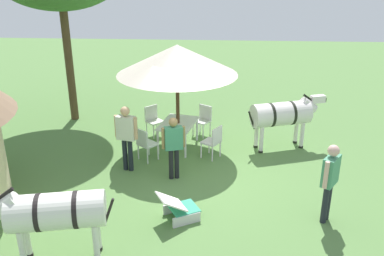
# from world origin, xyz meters

# --- Properties ---
(ground_plane) EXTENTS (36.00, 36.00, 0.00)m
(ground_plane) POSITION_xyz_m (0.00, 0.00, 0.00)
(ground_plane) COLOR #547C40
(shade_umbrella) EXTENTS (3.22, 3.22, 2.92)m
(shade_umbrella) POSITION_xyz_m (1.53, 0.70, 2.52)
(shade_umbrella) COLOR #4D301C
(shade_umbrella) RESTS_ON ground_plane
(patio_dining_table) EXTENTS (1.47, 1.15, 0.74)m
(patio_dining_table) POSITION_xyz_m (1.53, 0.70, 0.65)
(patio_dining_table) COLOR silver
(patio_dining_table) RESTS_ON ground_plane
(patio_chair_east_end) EXTENTS (0.60, 0.59, 0.90)m
(patio_chair_east_end) POSITION_xyz_m (0.89, -0.31, 0.52)
(patio_chair_east_end) COLOR white
(patio_chair_east_end) RESTS_ON ground_plane
(patio_chair_near_hut) EXTENTS (0.60, 0.60, 0.90)m
(patio_chair_near_hut) POSITION_xyz_m (2.51, 0.02, 0.52)
(patio_chair_near_hut) COLOR silver
(patio_chair_near_hut) RESTS_ON ground_plane
(patio_chair_near_lawn) EXTENTS (0.61, 0.61, 0.90)m
(patio_chair_near_lawn) POSITION_xyz_m (2.39, 1.52, 0.52)
(patio_chair_near_lawn) COLOR silver
(patio_chair_near_lawn) RESTS_ON ground_plane
(patio_chair_west_end) EXTENTS (0.61, 0.61, 0.90)m
(patio_chair_west_end) POSITION_xyz_m (0.63, 1.48, 0.52)
(patio_chair_west_end) COLOR silver
(patio_chair_west_end) RESTS_ON ground_plane
(guest_beside_umbrella) EXTENTS (0.31, 0.59, 1.70)m
(guest_beside_umbrella) POSITION_xyz_m (0.09, 1.83, 1.02)
(guest_beside_umbrella) COLOR black
(guest_beside_umbrella) RESTS_ON ground_plane
(guest_behind_table) EXTENTS (0.31, 0.55, 1.58)m
(guest_behind_table) POSITION_xyz_m (-0.28, 0.63, 0.95)
(guest_behind_table) COLOR black
(guest_behind_table) RESTS_ON ground_plane
(standing_watcher) EXTENTS (0.52, 0.43, 1.70)m
(standing_watcher) POSITION_xyz_m (-1.87, -2.63, 1.02)
(standing_watcher) COLOR #1E222B
(standing_watcher) RESTS_ON ground_plane
(striped_lounge_chair) EXTENTS (0.85, 0.96, 0.62)m
(striped_lounge_chair) POSITION_xyz_m (-1.99, 0.36, 0.25)
(striped_lounge_chair) COLOR #329C75
(striped_lounge_chair) RESTS_ON ground_plane
(zebra_nearest_camera) EXTENTS (1.12, 2.21, 1.54)m
(zebra_nearest_camera) POSITION_xyz_m (1.70, -2.19, 1.00)
(zebra_nearest_camera) COLOR silver
(zebra_nearest_camera) RESTS_ON ground_plane
(zebra_by_umbrella) EXTENTS (0.96, 2.28, 1.53)m
(zebra_by_umbrella) POSITION_xyz_m (-3.39, 2.37, 0.99)
(zebra_by_umbrella) COLOR silver
(zebra_by_umbrella) RESTS_ON ground_plane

